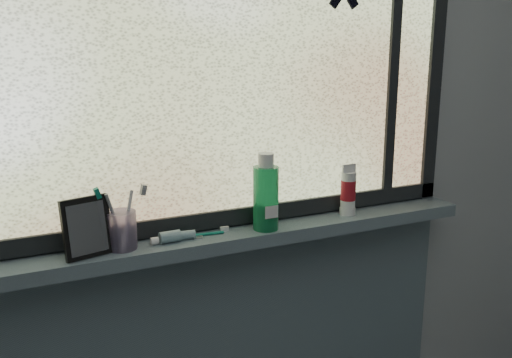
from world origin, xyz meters
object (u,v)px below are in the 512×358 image
Objects in this scene: toothbrush_cup at (122,230)px; vanity_mirror at (87,227)px; mouthwash_bottle at (266,192)px; cream_tube at (348,188)px.

vanity_mirror is at bearing -168.63° from toothbrush_cup.
toothbrush_cup is 0.55× the size of mouthwash_bottle.
vanity_mirror is 0.82m from cream_tube.
mouthwash_bottle reaches higher than vanity_mirror.
mouthwash_bottle is 0.30m from cream_tube.
mouthwash_bottle is at bearing -14.33° from vanity_mirror.
toothbrush_cup is at bearing 177.47° from mouthwash_bottle.
cream_tube is (0.30, 0.02, -0.03)m from mouthwash_bottle.
mouthwash_bottle is 1.60× the size of cream_tube.
toothbrush_cup is 0.88× the size of cream_tube.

